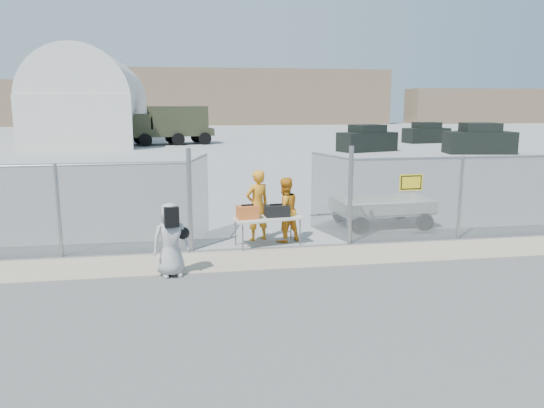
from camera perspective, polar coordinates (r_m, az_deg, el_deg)
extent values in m
plane|color=#585757|center=(11.40, 1.69, -7.31)|extent=(160.00, 160.00, 0.00)
cube|color=#959595|center=(52.78, -7.33, 6.89)|extent=(160.00, 80.00, 0.01)
cube|color=tan|center=(12.33, 0.78, -5.86)|extent=(44.00, 1.60, 0.01)
cube|color=orange|center=(13.11, -2.66, -0.89)|extent=(0.56, 0.41, 0.32)
cube|color=black|center=(13.35, 0.55, -0.74)|extent=(0.62, 0.39, 0.29)
imported|color=orange|center=(13.75, -1.59, -0.15)|extent=(0.80, 0.69, 1.86)
imported|color=orange|center=(13.61, 1.36, -0.64)|extent=(1.00, 0.90, 1.68)
imported|color=#A3A3A3|center=(11.14, -10.84, -3.79)|extent=(0.84, 0.64, 1.54)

